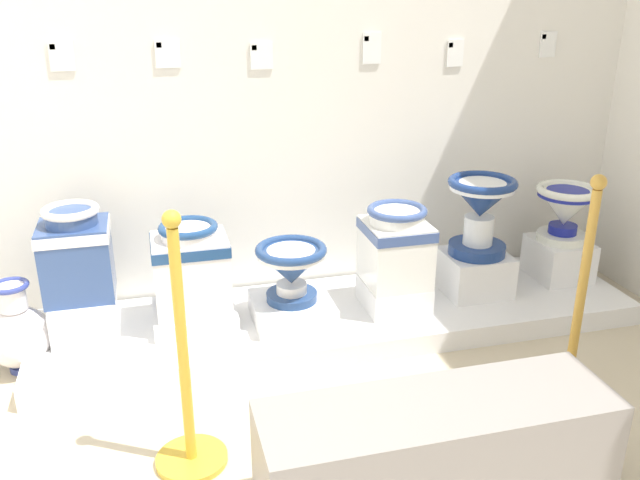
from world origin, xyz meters
TOP-DOWN VIEW (x-y plane):
  - display_platform at (1.73, 2.08)m, footprint 3.02×0.75m
  - plinth_block_broad_patterned at (0.48, 2.18)m, footprint 0.28×0.39m
  - antique_toilet_broad_patterned at (0.48, 2.18)m, footprint 0.32×0.29m
  - plinth_block_rightmost at (0.99, 2.12)m, footprint 0.39×0.35m
  - antique_toilet_rightmost at (0.99, 2.12)m, footprint 0.36×0.30m
  - plinth_block_leftmost at (1.46, 2.03)m, footprint 0.38×0.37m
  - antique_toilet_leftmost at (1.46, 2.03)m, footprint 0.34×0.34m
  - plinth_block_squat_floral at (1.99, 2.04)m, footprint 0.31×0.32m
  - antique_toilet_squat_floral at (1.99, 2.04)m, footprint 0.31×0.33m
  - plinth_block_central_ornate at (2.47, 2.09)m, footprint 0.33×0.31m
  - antique_toilet_central_ornate at (2.47, 2.09)m, footprint 0.35×0.35m
  - plinth_block_slender_white at (3.02, 2.15)m, footprint 0.29×0.32m
  - antique_toilet_slender_white at (3.02, 2.15)m, footprint 0.33×0.33m
  - info_placard_first at (0.50, 2.47)m, footprint 0.11×0.01m
  - info_placard_second at (0.97, 2.47)m, footprint 0.12×0.01m
  - info_placard_third at (1.42, 2.47)m, footprint 0.11×0.01m
  - info_placard_fourth at (1.99, 2.47)m, footprint 0.10×0.01m
  - info_placard_fifth at (2.45, 2.47)m, footprint 0.09×0.01m
  - info_placard_sixth at (3.00, 2.47)m, footprint 0.10×0.01m
  - decorative_vase_spare at (0.20, 2.07)m, footprint 0.29×0.29m
  - stanchion_post_near_left at (0.89, 1.23)m, footprint 0.27×0.27m
  - stanchion_post_near_right at (2.52, 1.29)m, footprint 0.26×0.26m
  - museum_bench at (1.68, 0.81)m, footprint 1.19×0.36m

SIDE VIEW (x-z plane):
  - display_platform at x=1.73m, z-range 0.00..0.11m
  - plinth_block_rightmost at x=0.99m, z-range 0.11..0.19m
  - plinth_block_leftmost at x=1.46m, z-range 0.11..0.22m
  - plinth_block_squat_floral at x=1.99m, z-range 0.11..0.24m
  - decorative_vase_spare at x=0.20m, z-range -0.03..0.40m
  - plinth_block_broad_patterned at x=0.48m, z-range 0.11..0.29m
  - museum_bench at x=1.68m, z-range 0.00..0.40m
  - plinth_block_slender_white at x=3.02m, z-range 0.11..0.33m
  - plinth_block_central_ornate at x=2.47m, z-range 0.11..0.33m
  - stanchion_post_near_right at x=2.52m, z-range -0.21..0.77m
  - stanchion_post_near_left at x=0.89m, z-range -0.21..0.78m
  - antique_toilet_leftmost at x=1.46m, z-range 0.26..0.54m
  - antique_toilet_rightmost at x=0.99m, z-range 0.20..0.63m
  - antique_toilet_squat_floral at x=1.99m, z-range 0.25..0.65m
  - antique_toilet_broad_patterned at x=0.48m, z-range 0.29..0.73m
  - antique_toilet_slender_white at x=3.02m, z-range 0.36..0.68m
  - antique_toilet_central_ornate at x=2.47m, z-range 0.39..0.80m
  - info_placard_fifth at x=2.45m, z-range 1.25..1.39m
  - info_placard_third at x=1.42m, z-range 1.27..1.40m
  - info_placard_sixth at x=3.00m, z-range 1.28..1.42m
  - info_placard_second at x=0.97m, z-range 1.29..1.42m
  - info_placard_fourth at x=1.99m, z-range 1.28..1.43m
  - info_placard_first at x=0.50m, z-range 1.29..1.42m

